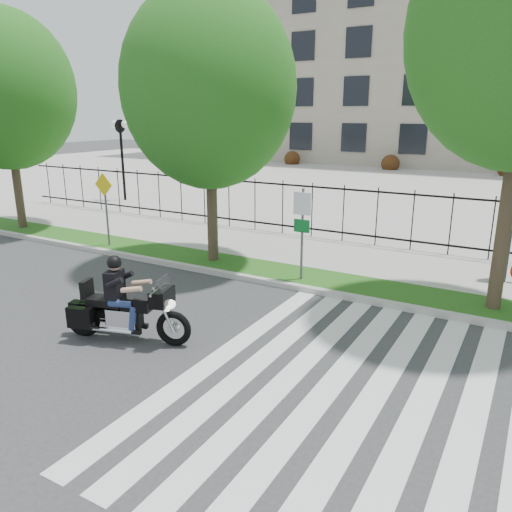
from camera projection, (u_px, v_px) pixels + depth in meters
The scene contains 14 objects.
ground at pixel (138, 331), 10.80m from camera, with size 120.00×120.00×0.00m, color #323335.
curb at pixel (238, 276), 14.19m from camera, with size 60.00×0.20×0.15m, color #ACAAA2.
grass_verge at pixel (253, 269), 14.90m from camera, with size 60.00×1.50×0.15m, color #1A4F13.
sidewalk at pixel (290, 249), 16.98m from camera, with size 60.00×3.50×0.15m, color #AFADA4.
plaza at pixel (412, 187), 31.60m from camera, with size 80.00×34.00×0.10m, color #AFADA4.
crosswalk_stripes at pixel (352, 391), 8.48m from camera, with size 5.70×8.00×0.01m, color silver, non-canonical shape.
iron_fence at pixel (312, 210), 18.14m from camera, with size 30.00×0.06×2.00m, color black, non-canonical shape.
office_building at pixel (474, 51), 45.45m from camera, with size 60.00×21.90×20.15m.
lamp_post_left at pixel (121, 140), 25.66m from camera, with size 1.06×0.70×4.25m.
street_tree_0 at pixel (5, 90), 18.58m from camera, with size 5.12×5.12×8.16m.
street_tree_1 at pixel (209, 88), 14.17m from camera, with size 5.01×5.01×7.98m.
sign_pole_regulatory at pixel (302, 222), 13.30m from camera, with size 0.50×0.09×2.50m.
sign_pole_warning at pixel (105, 200), 16.80m from camera, with size 0.78×0.09×2.49m.
motorcycle_rider at pixel (125, 307), 10.20m from camera, with size 2.76×1.26×2.19m.
Camera 1 is at (7.16, -7.33, 4.56)m, focal length 35.00 mm.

